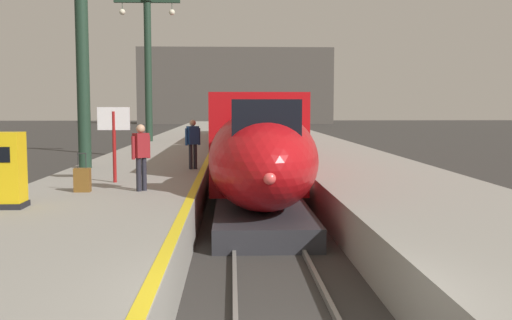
{
  "coord_description": "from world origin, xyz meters",
  "views": [
    {
      "loc": [
        -0.8,
        -6.62,
        3.18
      ],
      "look_at": [
        -0.16,
        8.55,
        1.8
      ],
      "focal_mm": 41.17,
      "sensor_mm": 36.0,
      "label": 1
    }
  ],
  "objects_px": {
    "station_column_far": "(148,54)",
    "departure_info_board": "(114,129)",
    "highspeed_train_main": "(247,131)",
    "passenger_near_edge": "(141,152)",
    "passenger_mid_platform": "(193,140)",
    "rolling_suitcase": "(82,180)",
    "ticket_machine_yellow": "(6,173)"
  },
  "relations": [
    {
      "from": "station_column_far",
      "to": "passenger_mid_platform",
      "type": "relative_size",
      "value": 5.22
    },
    {
      "from": "station_column_far",
      "to": "passenger_near_edge",
      "type": "xyz_separation_m",
      "value": [
        2.81,
        -21.69,
        -4.34
      ]
    },
    {
      "from": "highspeed_train_main",
      "to": "ticket_machine_yellow",
      "type": "xyz_separation_m",
      "value": [
        -5.55,
        -17.79,
        -0.14
      ]
    },
    {
      "from": "station_column_far",
      "to": "passenger_near_edge",
      "type": "bearing_deg",
      "value": -82.61
    },
    {
      "from": "highspeed_train_main",
      "to": "passenger_near_edge",
      "type": "xyz_separation_m",
      "value": [
        -3.09,
        -15.4,
        0.1
      ]
    },
    {
      "from": "ticket_machine_yellow",
      "to": "rolling_suitcase",
      "type": "bearing_deg",
      "value": 66.14
    },
    {
      "from": "passenger_mid_platform",
      "to": "rolling_suitcase",
      "type": "height_order",
      "value": "passenger_mid_platform"
    },
    {
      "from": "passenger_near_edge",
      "to": "ticket_machine_yellow",
      "type": "height_order",
      "value": "passenger_near_edge"
    },
    {
      "from": "station_column_far",
      "to": "departure_info_board",
      "type": "bearing_deg",
      "value": -84.84
    },
    {
      "from": "highspeed_train_main",
      "to": "ticket_machine_yellow",
      "type": "bearing_deg",
      "value": -107.32
    },
    {
      "from": "departure_info_board",
      "to": "highspeed_train_main",
      "type": "bearing_deg",
      "value": 73.3
    },
    {
      "from": "station_column_far",
      "to": "departure_info_board",
      "type": "relative_size",
      "value": 4.16
    },
    {
      "from": "passenger_near_edge",
      "to": "rolling_suitcase",
      "type": "distance_m",
      "value": 1.61
    },
    {
      "from": "highspeed_train_main",
      "to": "station_column_far",
      "type": "xyz_separation_m",
      "value": [
        -5.9,
        6.28,
        4.45
      ]
    },
    {
      "from": "station_column_far",
      "to": "highspeed_train_main",
      "type": "bearing_deg",
      "value": -46.8
    },
    {
      "from": "rolling_suitcase",
      "to": "ticket_machine_yellow",
      "type": "xyz_separation_m",
      "value": [
        -1.01,
        -2.28,
        0.44
      ]
    },
    {
      "from": "highspeed_train_main",
      "to": "rolling_suitcase",
      "type": "relative_size",
      "value": 37.86
    },
    {
      "from": "passenger_mid_platform",
      "to": "departure_info_board",
      "type": "height_order",
      "value": "departure_info_board"
    },
    {
      "from": "passenger_near_edge",
      "to": "departure_info_board",
      "type": "bearing_deg",
      "value": 120.21
    },
    {
      "from": "station_column_far",
      "to": "departure_info_board",
      "type": "xyz_separation_m",
      "value": [
        1.8,
        -19.95,
        -3.82
      ]
    },
    {
      "from": "station_column_far",
      "to": "passenger_mid_platform",
      "type": "xyz_separation_m",
      "value": [
        3.78,
        -16.47,
        -4.34
      ]
    },
    {
      "from": "passenger_mid_platform",
      "to": "ticket_machine_yellow",
      "type": "relative_size",
      "value": 1.06
    },
    {
      "from": "departure_info_board",
      "to": "passenger_mid_platform",
      "type": "bearing_deg",
      "value": 60.42
    },
    {
      "from": "highspeed_train_main",
      "to": "passenger_mid_platform",
      "type": "bearing_deg",
      "value": -101.78
    },
    {
      "from": "passenger_near_edge",
      "to": "rolling_suitcase",
      "type": "bearing_deg",
      "value": -175.56
    },
    {
      "from": "ticket_machine_yellow",
      "to": "departure_info_board",
      "type": "relative_size",
      "value": 0.75
    },
    {
      "from": "rolling_suitcase",
      "to": "ticket_machine_yellow",
      "type": "relative_size",
      "value": 0.61
    },
    {
      "from": "station_column_far",
      "to": "rolling_suitcase",
      "type": "xyz_separation_m",
      "value": [
        1.36,
        -21.8,
        -5.03
      ]
    },
    {
      "from": "passenger_near_edge",
      "to": "ticket_machine_yellow",
      "type": "distance_m",
      "value": 3.44
    },
    {
      "from": "ticket_machine_yellow",
      "to": "departure_info_board",
      "type": "distance_m",
      "value": 4.44
    },
    {
      "from": "passenger_mid_platform",
      "to": "passenger_near_edge",
      "type": "bearing_deg",
      "value": -100.46
    },
    {
      "from": "highspeed_train_main",
      "to": "departure_info_board",
      "type": "relative_size",
      "value": 17.54
    }
  ]
}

